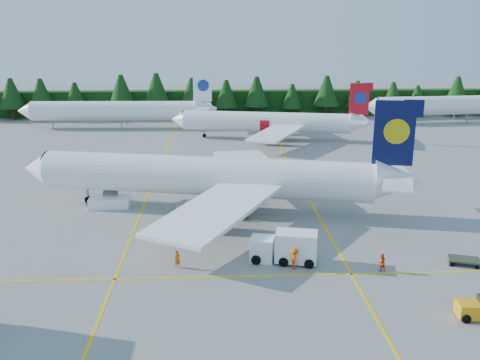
{
  "coord_description": "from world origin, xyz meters",
  "views": [
    {
      "loc": [
        -5.48,
        -47.11,
        20.09
      ],
      "look_at": [
        -2.68,
        11.62,
        3.5
      ],
      "focal_mm": 40.0,
      "sensor_mm": 36.0,
      "label": 1
    }
  ],
  "objects_px": {
    "service_truck": "(284,247)",
    "baggage_tug": "(478,308)",
    "airliner_navy": "(198,176)",
    "airliner_red": "(262,122)",
    "airstairs": "(110,199)"
  },
  "relations": [
    {
      "from": "service_truck",
      "to": "airliner_navy",
      "type": "bearing_deg",
      "value": 130.13
    },
    {
      "from": "airliner_navy",
      "to": "airstairs",
      "type": "bearing_deg",
      "value": -175.99
    },
    {
      "from": "airliner_red",
      "to": "baggage_tug",
      "type": "relative_size",
      "value": 12.45
    },
    {
      "from": "airliner_red",
      "to": "airstairs",
      "type": "bearing_deg",
      "value": -107.13
    },
    {
      "from": "service_truck",
      "to": "baggage_tug",
      "type": "bearing_deg",
      "value": -27.04
    },
    {
      "from": "airstairs",
      "to": "baggage_tug",
      "type": "relative_size",
      "value": 2.15
    },
    {
      "from": "baggage_tug",
      "to": "airliner_navy",
      "type": "bearing_deg",
      "value": 134.21
    },
    {
      "from": "airliner_red",
      "to": "service_truck",
      "type": "relative_size",
      "value": 5.91
    },
    {
      "from": "baggage_tug",
      "to": "airstairs",
      "type": "bearing_deg",
      "value": 144.21
    },
    {
      "from": "airliner_red",
      "to": "service_truck",
      "type": "distance_m",
      "value": 55.86
    },
    {
      "from": "airliner_navy",
      "to": "airliner_red",
      "type": "xyz_separation_m",
      "value": [
        10.99,
        40.69,
        -0.67
      ]
    },
    {
      "from": "service_truck",
      "to": "baggage_tug",
      "type": "height_order",
      "value": "service_truck"
    },
    {
      "from": "airliner_navy",
      "to": "baggage_tug",
      "type": "bearing_deg",
      "value": -38.74
    },
    {
      "from": "service_truck",
      "to": "baggage_tug",
      "type": "distance_m",
      "value": 16.46
    },
    {
      "from": "airliner_navy",
      "to": "airliner_red",
      "type": "distance_m",
      "value": 42.15
    }
  ]
}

